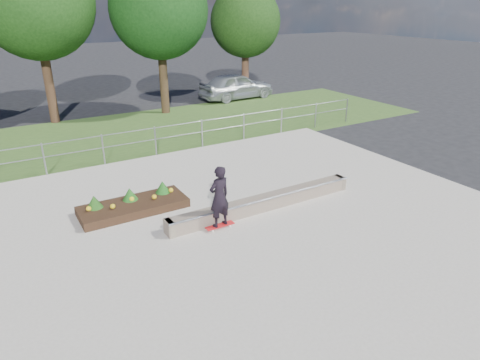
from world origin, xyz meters
The scene contains 11 objects.
ground centered at (0.00, 0.00, 0.00)m, with size 120.00×120.00×0.00m, color black.
grass_verge centered at (0.00, 11.00, 0.01)m, with size 30.00×8.00×0.02m, color #335120.
concrete_slab centered at (0.00, 0.00, 0.03)m, with size 15.00×15.00×0.06m, color #A69F93.
fence centered at (0.00, 7.50, 0.77)m, with size 20.06×0.06×1.20m.
tree_mid_left centered at (-2.50, 15.00, 5.61)m, with size 5.25×5.25×8.25m.
tree_mid_right centered at (3.00, 14.00, 5.23)m, with size 4.90×4.90×7.70m.
tree_far_right centered at (9.00, 15.50, 4.48)m, with size 4.20×4.20×6.60m.
grind_ledge centered at (0.96, 1.42, 0.26)m, with size 6.00×0.44×0.43m.
planter_bed centered at (-2.30, 3.29, 0.24)m, with size 3.00×1.20×0.61m.
skateboarder centered at (-0.67, 1.09, 0.96)m, with size 0.80×0.50×1.74m.
parked_car centered at (8.15, 15.14, 0.80)m, with size 1.88×4.68×1.60m, color #AAAFB3.
Camera 1 is at (-5.34, -7.71, 5.58)m, focal length 32.00 mm.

